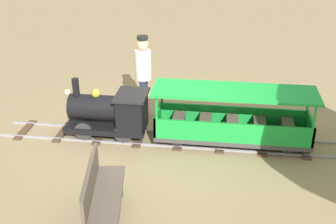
{
  "coord_description": "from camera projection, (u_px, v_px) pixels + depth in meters",
  "views": [
    {
      "loc": [
        -6.55,
        -0.89,
        3.77
      ],
      "look_at": [
        0.0,
        -0.02,
        0.55
      ],
      "focal_mm": 46.07,
      "sensor_mm": 36.0,
      "label": 1
    }
  ],
  "objects": [
    {
      "name": "ground_plane",
      "position": [
        167.0,
        140.0,
        7.6
      ],
      "size": [
        60.0,
        60.0,
        0.0
      ],
      "primitive_type": "plane",
      "color": "#8C7A56"
    },
    {
      "name": "track",
      "position": [
        179.0,
        140.0,
        7.56
      ],
      "size": [
        0.73,
        6.4,
        0.04
      ],
      "color": "gray",
      "rests_on": "ground_plane"
    },
    {
      "name": "passenger_car",
      "position": [
        232.0,
        123.0,
        7.28
      ],
      "size": [
        0.79,
        2.7,
        0.97
      ],
      "color": "#3F3F3F",
      "rests_on": "ground_plane"
    },
    {
      "name": "conductor_person",
      "position": [
        143.0,
        71.0,
        8.0
      ],
      "size": [
        0.3,
        0.3,
        1.62
      ],
      "color": "#282D47",
      "rests_on": "ground_plane"
    },
    {
      "name": "park_bench",
      "position": [
        102.0,
        196.0,
        5.46
      ],
      "size": [
        1.35,
        0.6,
        0.82
      ],
      "color": "brown",
      "rests_on": "ground_plane"
    },
    {
      "name": "locomotive",
      "position": [
        111.0,
        112.0,
        7.5
      ],
      "size": [
        0.69,
        1.45,
        1.04
      ],
      "color": "black",
      "rests_on": "ground_plane"
    }
  ]
}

